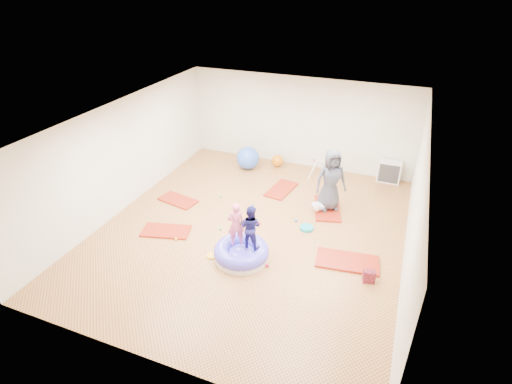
% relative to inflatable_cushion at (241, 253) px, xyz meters
% --- Properties ---
extents(room, '(7.01, 8.01, 2.81)m').
position_rel_inflatable_cushion_xyz_m(room, '(-0.20, 1.07, 1.25)').
color(room, '#B48B42').
rests_on(room, ground).
extents(gym_mat_front_left, '(1.25, 0.85, 0.05)m').
position_rel_inflatable_cushion_xyz_m(gym_mat_front_left, '(-2.09, 0.25, -0.13)').
color(gym_mat_front_left, '#A62B15').
rests_on(gym_mat_front_left, ground).
extents(gym_mat_mid_left, '(1.14, 0.73, 0.04)m').
position_rel_inflatable_cushion_xyz_m(gym_mat_mid_left, '(-2.58, 1.62, -0.13)').
color(gym_mat_mid_left, '#A62B15').
rests_on(gym_mat_mid_left, ground).
extents(gym_mat_center_back, '(0.73, 1.20, 0.05)m').
position_rel_inflatable_cushion_xyz_m(gym_mat_center_back, '(-0.15, 3.22, -0.13)').
color(gym_mat_center_back, '#A62B15').
rests_on(gym_mat_center_back, ground).
extents(gym_mat_right, '(1.40, 0.82, 0.06)m').
position_rel_inflatable_cushion_xyz_m(gym_mat_right, '(2.18, 0.69, -0.12)').
color(gym_mat_right, '#A62B15').
rests_on(gym_mat_right, ground).
extents(gym_mat_rear_right, '(0.96, 1.40, 0.05)m').
position_rel_inflatable_cushion_xyz_m(gym_mat_rear_right, '(1.31, 2.69, -0.12)').
color(gym_mat_rear_right, '#A62B15').
rests_on(gym_mat_rear_right, ground).
extents(inflatable_cushion, '(1.21, 1.21, 0.38)m').
position_rel_inflatable_cushion_xyz_m(inflatable_cushion, '(0.00, 0.00, 0.00)').
color(inflatable_cushion, silver).
rests_on(inflatable_cushion, ground).
extents(child_pink, '(0.45, 0.41, 1.02)m').
position_rel_inflatable_cushion_xyz_m(child_pink, '(-0.14, 0.07, 0.71)').
color(child_pink, '#DA5680').
rests_on(child_pink, inflatable_cushion).
extents(child_navy, '(0.51, 0.41, 0.99)m').
position_rel_inflatable_cushion_xyz_m(child_navy, '(0.17, 0.11, 0.70)').
color(child_navy, navy).
rests_on(child_navy, inflatable_cushion).
extents(adult_caregiver, '(0.95, 0.86, 1.63)m').
position_rel_inflatable_cushion_xyz_m(adult_caregiver, '(1.32, 2.68, 0.72)').
color(adult_caregiver, '#373944').
rests_on(adult_caregiver, gym_mat_rear_right).
extents(infant, '(0.38, 0.39, 0.22)m').
position_rel_inflatable_cushion_xyz_m(infant, '(1.10, 2.45, 0.02)').
color(infant, '#A7BAD5').
rests_on(infant, gym_mat_rear_right).
extents(ball_pit_balls, '(2.80, 2.33, 0.07)m').
position_rel_inflatable_cushion_xyz_m(ball_pit_balls, '(-0.33, 1.21, -0.11)').
color(ball_pit_balls, '#BE0F33').
rests_on(ball_pit_balls, ground).
extents(exercise_ball_blue, '(0.71, 0.71, 0.71)m').
position_rel_inflatable_cushion_xyz_m(exercise_ball_blue, '(-1.57, 4.19, 0.21)').
color(exercise_ball_blue, blue).
rests_on(exercise_ball_blue, ground).
extents(exercise_ball_orange, '(0.38, 0.38, 0.38)m').
position_rel_inflatable_cushion_xyz_m(exercise_ball_orange, '(-0.75, 4.67, 0.04)').
color(exercise_ball_orange, orange).
rests_on(exercise_ball_orange, ground).
extents(infant_play_gym, '(0.73, 0.69, 0.56)m').
position_rel_inflatable_cushion_xyz_m(infant_play_gym, '(0.76, 4.39, 0.23)').
color(infant_play_gym, white).
rests_on(infant_play_gym, ground).
extents(cube_shelf, '(0.65, 0.32, 0.65)m').
position_rel_inflatable_cushion_xyz_m(cube_shelf, '(2.63, 4.86, 0.18)').
color(cube_shelf, white).
rests_on(cube_shelf, ground).
extents(balance_disc, '(0.33, 0.33, 0.07)m').
position_rel_inflatable_cushion_xyz_m(balance_disc, '(1.04, 1.59, -0.11)').
color(balance_disc, teal).
rests_on(balance_disc, ground).
extents(backpack, '(0.27, 0.20, 0.27)m').
position_rel_inflatable_cushion_xyz_m(backpack, '(2.69, 0.24, -0.01)').
color(backpack, '#BD2642').
rests_on(backpack, ground).
extents(yellow_toy, '(0.22, 0.22, 0.03)m').
position_rel_inflatable_cushion_xyz_m(yellow_toy, '(-0.64, -0.18, -0.13)').
color(yellow_toy, '#FFAA02').
rests_on(yellow_toy, ground).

